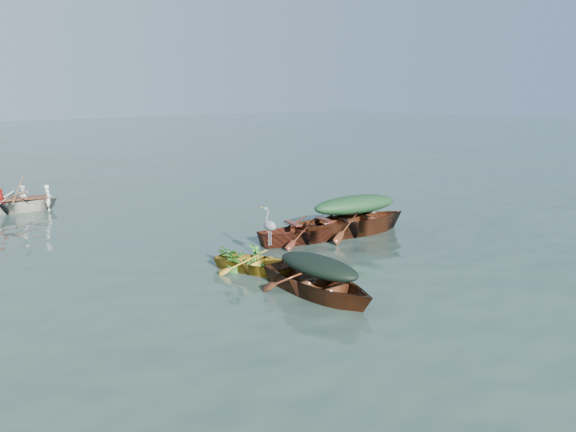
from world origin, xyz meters
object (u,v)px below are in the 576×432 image
(rowed_boat, at_px, (14,212))
(heron, at_px, (270,231))
(yellow_dinghy, at_px, (261,272))
(open_wooden_boat, at_px, (309,241))
(dark_covered_boat, at_px, (318,296))
(green_tarp_boat, at_px, (354,234))

(rowed_boat, height_order, heron, heron)
(rowed_boat, bearing_deg, yellow_dinghy, -152.83)
(yellow_dinghy, relative_size, open_wooden_boat, 0.70)
(yellow_dinghy, bearing_deg, open_wooden_boat, 0.87)
(dark_covered_boat, height_order, green_tarp_boat, green_tarp_boat)
(dark_covered_boat, xyz_separation_m, green_tarp_boat, (4.14, 3.03, 0.00))
(yellow_dinghy, xyz_separation_m, rowed_boat, (-2.74, 10.45, 0.00))
(green_tarp_boat, bearing_deg, heron, 111.25)
(rowed_boat, distance_m, heron, 10.69)
(yellow_dinghy, xyz_separation_m, open_wooden_boat, (2.60, 1.33, 0.00))
(yellow_dinghy, xyz_separation_m, heron, (0.47, 0.29, 0.83))
(open_wooden_boat, distance_m, heron, 2.51)
(dark_covered_boat, bearing_deg, rowed_boat, 99.58)
(green_tarp_boat, xyz_separation_m, open_wooden_boat, (-1.53, 0.24, 0.00))
(yellow_dinghy, height_order, green_tarp_boat, green_tarp_boat)
(yellow_dinghy, bearing_deg, green_tarp_boat, -11.43)
(yellow_dinghy, height_order, open_wooden_boat, open_wooden_boat)
(open_wooden_boat, xyz_separation_m, rowed_boat, (-5.34, 9.12, 0.00))
(dark_covered_boat, distance_m, rowed_boat, 12.68)
(open_wooden_boat, distance_m, rowed_boat, 10.57)
(green_tarp_boat, bearing_deg, rowed_boat, 45.14)
(green_tarp_boat, distance_m, heron, 3.84)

